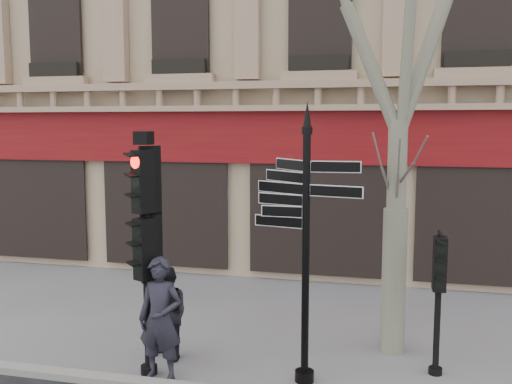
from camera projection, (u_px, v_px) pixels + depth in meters
ground at (278, 362)px, 9.45m from camera, size 80.00×80.00×0.00m
fingerpost at (306, 196)px, 8.39m from camera, size 2.31×2.31×4.25m
traffic_signal_main at (146, 223)px, 8.70m from camera, size 0.51×0.45×3.81m
traffic_signal_secondary at (439, 279)px, 8.80m from camera, size 0.38×0.28×2.21m
pedestrian_a at (160, 319)px, 8.68m from camera, size 0.72×0.50×1.92m
pedestrian_b at (167, 314)px, 9.46m from camera, size 0.95×0.88×1.58m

